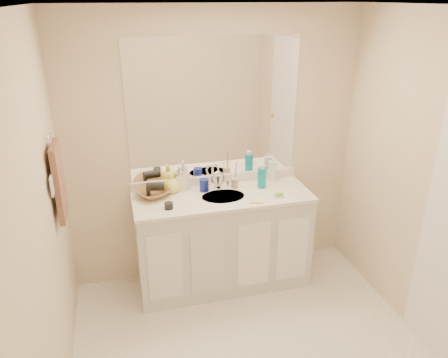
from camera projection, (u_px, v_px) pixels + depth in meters
The scene contains 27 objects.
ceiling at pixel (273, 6), 2.21m from camera, with size 2.60×2.60×0.02m, color white.
wall_back at pixel (215, 149), 3.84m from camera, with size 2.60×0.02×2.40m, color beige.
wall_left at pixel (39, 244), 2.38m from camera, with size 0.02×2.60×2.40m, color beige.
wall_right at pixel (444, 194), 2.98m from camera, with size 0.02×2.60×2.40m, color beige.
vanity_cabinet at pixel (223, 241), 3.89m from camera, with size 1.50×0.55×0.85m, color silver.
countertop at pixel (223, 197), 3.72m from camera, with size 1.52×0.57×0.03m, color white.
backsplash at pixel (215, 179), 3.93m from camera, with size 1.52×0.03×0.08m, color white.
sink_basin at pixel (223, 197), 3.70m from camera, with size 0.37×0.37×0.02m, color beige.
faucet at pixel (218, 182), 3.84m from camera, with size 0.02×0.02×0.11m, color silver.
mirror at pixel (214, 109), 3.69m from camera, with size 1.48×0.01×1.20m, color white.
blue_mug at pixel (204, 185), 3.78m from camera, with size 0.08×0.08×0.11m, color navy.
tan_cup at pixel (235, 183), 3.85m from camera, with size 0.07×0.07×0.09m, color #CFB592.
toothbrush at pixel (236, 172), 3.81m from camera, with size 0.01×0.01×0.19m, color #F23FAA.
mouthwash_bottle at pixel (262, 178), 3.84m from camera, with size 0.08×0.08×0.18m, color #0D92A4.
clear_pump_bottle at pixel (272, 171), 3.98m from camera, with size 0.07×0.07×0.19m, color white.
soap_dish at pixel (279, 196), 3.69m from camera, with size 0.09×0.08×0.01m, color silver.
green_soap at pixel (279, 194), 3.69m from camera, with size 0.06×0.05×0.02m, color #86DB35.
orange_comb at pixel (256, 203), 3.57m from camera, with size 0.12×0.02×0.00m, color #F1A719.
dark_jar at pixel (169, 206), 3.48m from camera, with size 0.07×0.07×0.05m, color black.
soap_bottle_white at pixel (186, 178), 3.80m from camera, with size 0.08×0.08×0.21m, color silver.
soap_bottle_cream at pixel (181, 181), 3.78m from camera, with size 0.08×0.08×0.18m, color #EFE8C3.
soap_bottle_yellow at pixel (171, 183), 3.74m from camera, with size 0.14×0.14×0.18m, color #F2F860.
wicker_basket at pixel (153, 193), 3.68m from camera, with size 0.27×0.27×0.07m, color brown.
hair_dryer at pixel (155, 186), 3.66m from camera, with size 0.07×0.07×0.15m, color black.
towel_ring at pixel (49, 140), 2.94m from camera, with size 0.11×0.11×0.01m, color silver.
hand_towel at pixel (59, 181), 3.06m from camera, with size 0.04×0.32×0.55m, color brown.
switch_plate at pixel (52, 186), 2.86m from camera, with size 0.01×0.09×0.13m, color white.
Camera 1 is at (-0.84, -2.24, 2.45)m, focal length 35.00 mm.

